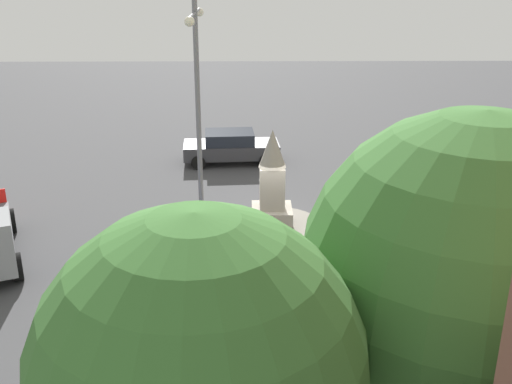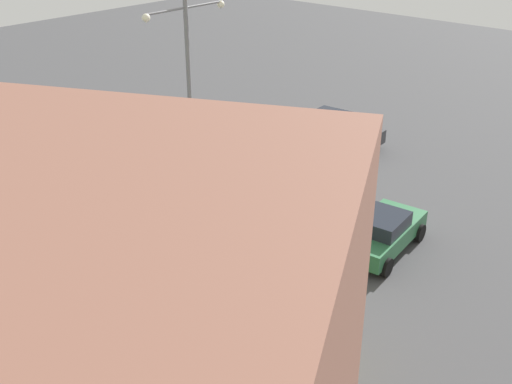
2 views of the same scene
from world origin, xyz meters
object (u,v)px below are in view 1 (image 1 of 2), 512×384
Objects in this scene: car_dark_grey_waiting at (231,147)px; tree_near_wall at (466,274)px; monument at (272,187)px; truck_yellow_far_side at (497,307)px; tree_mid_cluster at (200,370)px; car_blue_parked_right at (169,269)px; streetlamp at (198,100)px; car_green_near_island at (414,203)px.

tree_near_wall is (-19.54, -3.95, 3.84)m from car_dark_grey_waiting.
truck_yellow_far_side is (-6.58, -5.26, -0.72)m from monument.
monument is 13.78m from tree_mid_cluster.
car_blue_parked_right is at bearing 143.24° from monument.
car_dark_grey_waiting is 12.09m from car_blue_parked_right.
monument reaches higher than truck_yellow_far_side.
car_dark_grey_waiting is 20.30m from tree_near_wall.
car_green_near_island is at bearing -78.55° from streetlamp.
tree_near_wall is (-5.06, 2.95, 3.67)m from truck_yellow_far_side.
truck_yellow_far_side is at bearing -154.53° from car_dark_grey_waiting.
monument reaches higher than car_blue_parked_right.
monument is 8.45m from truck_yellow_far_side.
tree_near_wall is at bearing 149.77° from truck_yellow_far_side.
tree_near_wall reaches higher than car_dark_grey_waiting.
tree_near_wall reaches higher than truck_yellow_far_side.
monument is at bearing 11.23° from tree_near_wall.
streetlamp is 9.55m from car_dark_grey_waiting.
tree_near_wall is at bearing -168.77° from monument.
monument is 0.87× the size of car_green_near_island.
car_blue_parked_right is at bearing 120.84° from car_green_near_island.
car_blue_parked_right is 10.04m from tree_near_wall.
car_blue_parked_right is (-3.38, 0.68, -4.10)m from streetlamp.
car_green_near_island is 0.57× the size of tree_near_wall.
streetlamp is at bearing 4.53° from tree_mid_cluster.
car_blue_parked_right is at bearing 10.26° from tree_mid_cluster.
tree_mid_cluster is at bearing 136.01° from truck_yellow_far_side.
car_green_near_island is 13.34m from tree_near_wall.
streetlamp is at bearing 52.50° from truck_yellow_far_side.
car_green_near_island is 9.56m from car_blue_parked_right.
car_dark_grey_waiting is 0.72× the size of tree_mid_cluster.
monument is at bearing 98.91° from car_green_near_island.
tree_mid_cluster is at bearing 155.41° from car_green_near_island.
car_dark_grey_waiting is 9.82m from car_green_near_island.
monument is 0.77× the size of car_dark_grey_waiting.
monument is at bearing -168.29° from car_dark_grey_waiting.
car_dark_grey_waiting is 21.65m from tree_mid_cluster.
monument is 5.20m from car_blue_parked_right.
streetlamp is 8.70m from car_green_near_island.
streetlamp is 5.35m from car_blue_parked_right.
streetlamp is 1.14× the size of tree_near_wall.
car_blue_parked_right is (-4.90, 8.21, -0.01)m from car_green_near_island.
streetlamp is (-0.72, 2.38, 3.16)m from monument.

